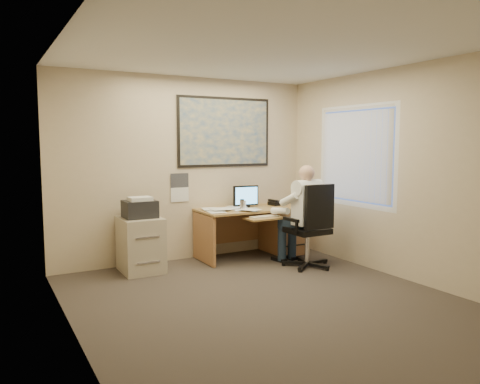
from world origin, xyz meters
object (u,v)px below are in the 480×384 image
desk (268,226)px  office_chair (310,243)px  person (306,216)px  filing_cabinet (141,239)px

desk → office_chair: bearing=-85.5°
office_chair → person: bearing=89.0°
filing_cabinet → desk: bearing=0.5°
person → filing_cabinet: bearing=148.2°
filing_cabinet → person: bearing=-22.0°
office_chair → person: person is taller
office_chair → person: size_ratio=0.83×
filing_cabinet → person: size_ratio=0.71×
desk → office_chair: size_ratio=1.36×
desk → filing_cabinet: desk is taller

